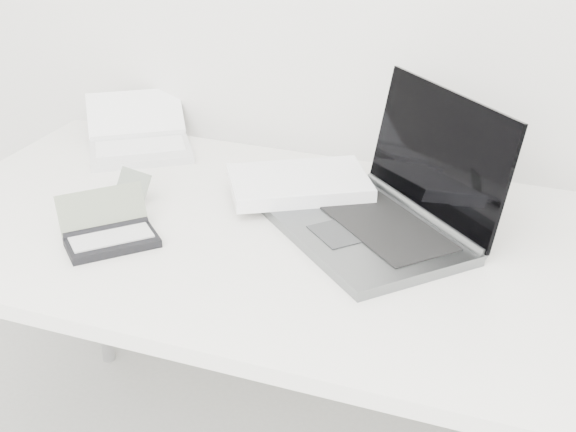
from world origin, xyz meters
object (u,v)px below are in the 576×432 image
(desk, at_px, (310,259))
(netbook_open_white, at_px, (139,141))
(laptop_large, at_px, (357,200))
(palmtop_charcoal, at_px, (109,234))

(desk, height_order, netbook_open_white, netbook_open_white)
(laptop_large, relative_size, palmtop_charcoal, 2.95)
(desk, height_order, laptop_large, laptop_large)
(desk, bearing_deg, netbook_open_white, 152.32)
(desk, relative_size, laptop_large, 2.60)
(laptop_large, relative_size, netbook_open_white, 1.66)
(laptop_large, bearing_deg, desk, -77.26)
(laptop_large, height_order, palmtop_charcoal, laptop_large)
(desk, relative_size, palmtop_charcoal, 7.68)
(laptop_large, xyz_separation_m, palmtop_charcoal, (-0.41, -0.26, -0.02))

